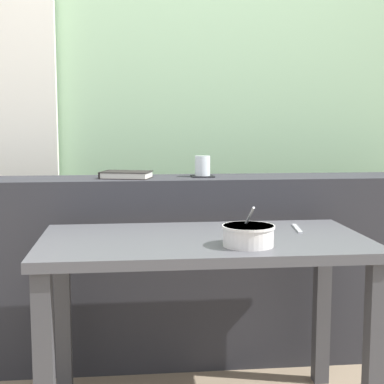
# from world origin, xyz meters

# --- Properties ---
(outdoor_backdrop) EXTENTS (4.80, 0.08, 2.80)m
(outdoor_backdrop) POSITION_xyz_m (0.00, 1.13, 1.40)
(outdoor_backdrop) COLOR #9EC699
(outdoor_backdrop) RESTS_ON ground
(curtain_left_panel) EXTENTS (0.56, 0.06, 2.50)m
(curtain_left_panel) POSITION_xyz_m (-0.85, 1.03, 1.25)
(curtain_left_panel) COLOR silver
(curtain_left_panel) RESTS_ON ground
(dark_console_ledge) EXTENTS (2.80, 0.29, 0.84)m
(dark_console_ledge) POSITION_xyz_m (0.00, 0.55, 0.42)
(dark_console_ledge) COLOR #2D2D33
(dark_console_ledge) RESTS_ON ground
(breakfast_table) EXTENTS (1.16, 0.63, 0.68)m
(breakfast_table) POSITION_xyz_m (0.06, -0.00, 0.57)
(breakfast_table) COLOR #414145
(breakfast_table) RESTS_ON ground
(coaster_square) EXTENTS (0.10, 0.10, 0.00)m
(coaster_square) POSITION_xyz_m (0.12, 0.56, 0.85)
(coaster_square) COLOR black
(coaster_square) RESTS_ON dark_console_ledge
(juice_glass) EXTENTS (0.07, 0.07, 0.09)m
(juice_glass) POSITION_xyz_m (0.12, 0.56, 0.89)
(juice_glass) COLOR white
(juice_glass) RESTS_ON coaster_square
(closed_book) EXTENTS (0.24, 0.19, 0.03)m
(closed_book) POSITION_xyz_m (-0.22, 0.53, 0.86)
(closed_book) COLOR black
(closed_book) RESTS_ON dark_console_ledge
(soup_bowl) EXTENTS (0.18, 0.18, 0.14)m
(soup_bowl) POSITION_xyz_m (0.18, -0.16, 0.72)
(soup_bowl) COLOR silver
(soup_bowl) RESTS_ON breakfast_table
(fork_utensil) EXTENTS (0.04, 0.17, 0.01)m
(fork_utensil) POSITION_xyz_m (0.43, 0.12, 0.69)
(fork_utensil) COLOR silver
(fork_utensil) RESTS_ON breakfast_table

